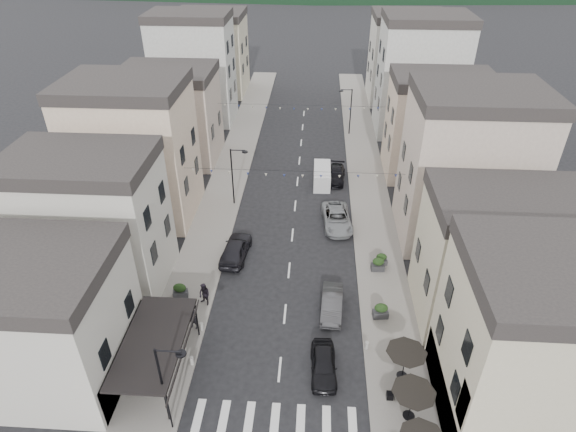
% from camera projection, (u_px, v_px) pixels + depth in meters
% --- Properties ---
extents(sidewalk_left, '(4.00, 76.00, 0.12)m').
position_uv_depth(sidewalk_left, '(230.00, 175.00, 53.09)').
color(sidewalk_left, slate).
rests_on(sidewalk_left, ground).
extents(sidewalk_right, '(4.00, 76.00, 0.12)m').
position_uv_depth(sidewalk_right, '(367.00, 179.00, 52.31)').
color(sidewalk_right, slate).
rests_on(sidewalk_right, ground).
extents(boutique_building, '(12.00, 8.00, 8.00)m').
position_uv_depth(boutique_building, '(20.00, 326.00, 28.79)').
color(boutique_building, beige).
rests_on(boutique_building, ground).
extents(bistro_building, '(10.00, 8.00, 10.00)m').
position_uv_depth(bistro_building, '(545.00, 352.00, 25.84)').
color(bistro_building, '#BEB497').
rests_on(bistro_building, ground).
extents(boutique_awning, '(3.77, 7.50, 3.28)m').
position_uv_depth(boutique_awning, '(158.00, 342.00, 28.85)').
color(boutique_awning, black).
rests_on(boutique_awning, ground).
extents(buildings_row_left, '(10.20, 54.16, 14.00)m').
position_uv_depth(buildings_row_left, '(174.00, 102.00, 54.95)').
color(buildings_row_left, beige).
rests_on(buildings_row_left, ground).
extents(buildings_row_right, '(10.20, 54.16, 14.50)m').
position_uv_depth(buildings_row_right, '(433.00, 110.00, 52.36)').
color(buildings_row_right, '#BEB497').
rests_on(buildings_row_right, ground).
extents(cafe_terrace, '(2.50, 8.10, 2.53)m').
position_uv_depth(cafe_terrace, '(413.00, 395.00, 26.64)').
color(cafe_terrace, black).
rests_on(cafe_terrace, ground).
extents(streetlamp_left_near, '(1.70, 0.56, 6.00)m').
position_uv_depth(streetlamp_left_near, '(166.00, 379.00, 25.95)').
color(streetlamp_left_near, black).
rests_on(streetlamp_left_near, ground).
extents(streetlamp_left_far, '(1.70, 0.56, 6.00)m').
position_uv_depth(streetlamp_left_far, '(235.00, 171.00, 46.00)').
color(streetlamp_left_far, black).
rests_on(streetlamp_left_far, ground).
extents(streetlamp_right_far, '(1.70, 0.56, 6.00)m').
position_uv_depth(streetlamp_right_far, '(349.00, 107.00, 60.44)').
color(streetlamp_right_far, black).
rests_on(streetlamp_right_far, ground).
extents(bollards, '(11.66, 10.26, 0.60)m').
position_uv_depth(bollards, '(279.00, 371.00, 30.36)').
color(bollards, gray).
rests_on(bollards, ground).
extents(bunting_near, '(19.00, 0.28, 0.62)m').
position_uv_depth(bunting_near, '(293.00, 175.00, 41.29)').
color(bunting_near, black).
rests_on(bunting_near, ground).
extents(bunting_far, '(19.00, 0.28, 0.62)m').
position_uv_depth(bunting_far, '(301.00, 108.00, 54.66)').
color(bunting_far, black).
rests_on(bunting_far, ground).
extents(parked_car_a, '(1.78, 4.09, 1.37)m').
position_uv_depth(parked_car_a, '(324.00, 364.00, 30.48)').
color(parked_car_a, black).
rests_on(parked_car_a, ground).
extents(parked_car_b, '(1.72, 4.33, 1.40)m').
position_uv_depth(parked_car_b, '(332.00, 304.00, 35.08)').
color(parked_car_b, '#313134').
rests_on(parked_car_b, ground).
extents(parked_car_c, '(3.09, 5.71, 1.52)m').
position_uv_depth(parked_car_c, '(337.00, 218.00, 44.45)').
color(parked_car_c, gray).
rests_on(parked_car_c, ground).
extents(parked_car_d, '(2.16, 4.59, 1.30)m').
position_uv_depth(parked_car_d, '(336.00, 175.00, 51.80)').
color(parked_car_d, black).
rests_on(parked_car_d, ground).
extents(parked_car_e, '(2.44, 5.14, 1.70)m').
position_uv_depth(parked_car_e, '(236.00, 249.00, 40.39)').
color(parked_car_e, black).
rests_on(parked_car_e, ground).
extents(delivery_van, '(1.77, 4.41, 2.11)m').
position_uv_depth(delivery_van, '(322.00, 175.00, 50.91)').
color(delivery_van, silver).
rests_on(delivery_van, ground).
extents(pedestrian_a, '(0.80, 0.62, 1.94)m').
position_uv_depth(pedestrian_a, '(193.00, 317.00, 33.39)').
color(pedestrian_a, black).
rests_on(pedestrian_a, sidewalk_left).
extents(pedestrian_b, '(1.15, 1.08, 1.88)m').
position_uv_depth(pedestrian_b, '(204.00, 294.00, 35.39)').
color(pedestrian_b, '#28212C').
rests_on(pedestrian_b, sidewalk_left).
extents(planter_la, '(1.13, 0.63, 1.25)m').
position_uv_depth(planter_la, '(156.00, 348.00, 31.58)').
color(planter_la, '#29292B').
rests_on(planter_la, sidewalk_left).
extents(planter_lb, '(1.22, 0.83, 1.25)m').
position_uv_depth(planter_lb, '(180.00, 291.00, 36.22)').
color(planter_lb, '#323335').
rests_on(planter_lb, sidewalk_left).
extents(planter_ra, '(1.17, 0.74, 1.23)m').
position_uv_depth(planter_ra, '(381.00, 311.00, 34.45)').
color(planter_ra, '#2E2E30').
rests_on(planter_ra, sidewalk_right).
extents(planter_rb, '(1.11, 0.65, 1.21)m').
position_uv_depth(planter_rb, '(378.00, 264.00, 38.90)').
color(planter_rb, '#2B2B2D').
rests_on(planter_rb, sidewalk_right).
extents(planter_rc, '(1.08, 0.76, 1.10)m').
position_uv_depth(planter_rc, '(381.00, 259.00, 39.52)').
color(planter_rc, '#2E2E30').
rests_on(planter_rc, sidewalk_right).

